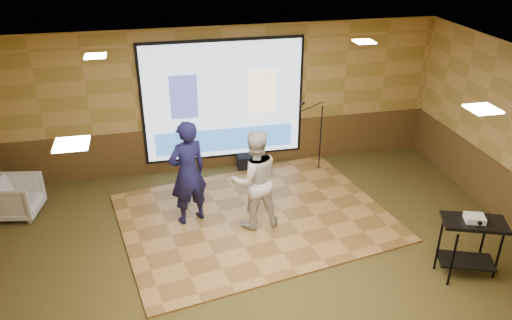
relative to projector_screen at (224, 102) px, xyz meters
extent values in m
plane|color=#293618|center=(0.00, -3.44, -1.47)|extent=(9.00, 9.00, 0.00)
cube|color=tan|center=(0.00, 0.06, 0.03)|extent=(9.00, 0.04, 3.00)
cube|color=silver|center=(0.00, -3.44, 1.53)|extent=(9.00, 7.00, 0.04)
cube|color=#50351A|center=(0.00, 0.04, -1.00)|extent=(9.00, 0.04, 0.95)
cube|color=black|center=(0.00, 0.01, 0.03)|extent=(3.32, 0.03, 2.52)
cube|color=silver|center=(0.00, -0.02, 0.03)|extent=(3.20, 0.02, 2.40)
cube|color=#3C4085|center=(-0.80, -0.03, 0.18)|extent=(0.55, 0.01, 0.90)
cube|color=#FFDB93|center=(0.80, -0.03, 0.18)|extent=(0.55, 0.01, 0.90)
cube|color=#336BBF|center=(0.00, -0.03, -0.82)|extent=(2.88, 0.01, 0.50)
cube|color=#FFE5BF|center=(-2.20, -1.64, 1.50)|extent=(0.32, 0.32, 0.02)
cube|color=#FFE5BF|center=(2.20, -1.64, 1.50)|extent=(0.32, 0.32, 0.02)
cube|color=#FFE5BF|center=(-2.20, -4.94, 1.50)|extent=(0.32, 0.32, 0.02)
cube|color=#FFE5BF|center=(2.20, -4.94, 1.50)|extent=(0.32, 0.32, 0.02)
cube|color=#A4753C|center=(0.19, -2.11, -1.46)|extent=(5.15, 4.27, 0.03)
imported|color=#151441|center=(-0.94, -1.97, -0.50)|extent=(0.81, 0.68, 1.88)
imported|color=beige|center=(0.13, -2.36, -0.56)|extent=(0.92, 0.75, 1.77)
cylinder|color=black|center=(2.60, -4.48, -1.03)|extent=(0.04, 0.04, 0.90)
cylinder|color=black|center=(3.36, -4.48, -1.03)|extent=(0.04, 0.04, 0.90)
cylinder|color=black|center=(2.60, -4.10, -1.03)|extent=(0.04, 0.04, 0.90)
cylinder|color=black|center=(3.36, -4.10, -1.03)|extent=(0.04, 0.04, 0.90)
cube|color=black|center=(2.98, -4.29, -0.55)|extent=(0.90, 0.47, 0.05)
cube|color=black|center=(2.98, -4.29, -1.24)|extent=(0.80, 0.43, 0.03)
cube|color=white|center=(2.97, -4.28, -0.48)|extent=(0.33, 0.30, 0.09)
cylinder|color=black|center=(1.93, -0.54, -1.47)|extent=(0.25, 0.25, 0.02)
cylinder|color=black|center=(1.93, -0.54, -0.76)|extent=(0.02, 0.02, 1.44)
cylinder|color=black|center=(1.72, -0.54, -0.04)|extent=(0.46, 0.02, 0.18)
cylinder|color=black|center=(1.50, -0.54, 0.04)|extent=(0.11, 0.05, 0.08)
imported|color=gray|center=(-3.96, -1.08, -1.12)|extent=(0.90, 0.89, 0.71)
cube|color=black|center=(0.48, -0.19, -1.32)|extent=(0.51, 0.36, 0.31)
camera|label=1|loc=(-1.40, -9.52, 3.48)|focal=35.00mm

